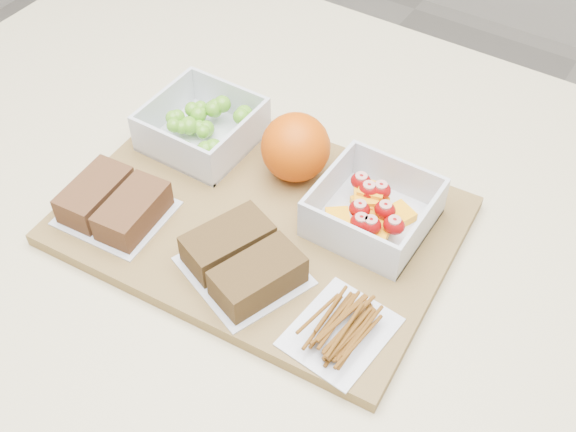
% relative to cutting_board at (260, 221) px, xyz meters
% --- Properties ---
extents(counter, '(1.20, 0.90, 0.90)m').
position_rel_cutting_board_xyz_m(counter, '(0.03, 0.01, -0.46)').
color(counter, beige).
rests_on(counter, ground).
extents(cutting_board, '(0.44, 0.33, 0.02)m').
position_rel_cutting_board_xyz_m(cutting_board, '(0.00, 0.00, 0.00)').
color(cutting_board, olive).
rests_on(cutting_board, counter).
extents(grape_container, '(0.12, 0.12, 0.05)m').
position_rel_cutting_board_xyz_m(grape_container, '(-0.13, 0.07, 0.03)').
color(grape_container, silver).
rests_on(grape_container, cutting_board).
extents(fruit_container, '(0.12, 0.12, 0.05)m').
position_rel_cutting_board_xyz_m(fruit_container, '(0.11, 0.06, 0.03)').
color(fruit_container, silver).
rests_on(fruit_container, cutting_board).
extents(orange, '(0.08, 0.08, 0.08)m').
position_rel_cutting_board_xyz_m(orange, '(-0.00, 0.08, 0.05)').
color(orange, '#DB5005').
rests_on(orange, cutting_board).
extents(sandwich_bag_left, '(0.12, 0.11, 0.03)m').
position_rel_cutting_board_xyz_m(sandwich_bag_left, '(-0.14, -0.08, 0.03)').
color(sandwich_bag_left, silver).
rests_on(sandwich_bag_left, cutting_board).
extents(sandwich_bag_center, '(0.15, 0.14, 0.04)m').
position_rel_cutting_board_xyz_m(sandwich_bag_center, '(0.03, -0.07, 0.03)').
color(sandwich_bag_center, silver).
rests_on(sandwich_bag_center, cutting_board).
extents(pretzel_bag, '(0.09, 0.11, 0.02)m').
position_rel_cutting_board_xyz_m(pretzel_bag, '(0.15, -0.09, 0.02)').
color(pretzel_bag, silver).
rests_on(pretzel_bag, cutting_board).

